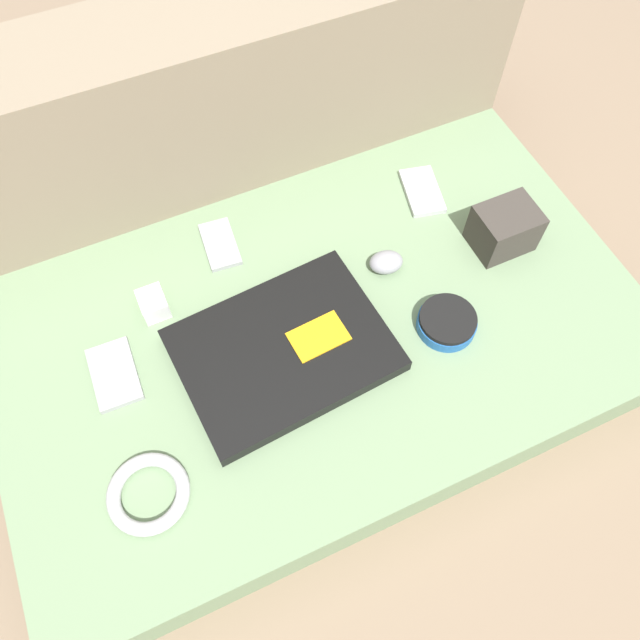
% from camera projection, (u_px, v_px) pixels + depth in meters
% --- Properties ---
extents(ground_plane, '(8.00, 8.00, 0.00)m').
position_uv_depth(ground_plane, '(320.00, 355.00, 1.14)').
color(ground_plane, '#7A6651').
extents(couch_seat, '(1.07, 0.64, 0.11)m').
position_uv_depth(couch_seat, '(320.00, 341.00, 1.09)').
color(couch_seat, slate).
rests_on(couch_seat, ground_plane).
extents(couch_backrest, '(1.07, 0.20, 0.42)m').
position_uv_depth(couch_backrest, '(225.00, 116.00, 1.14)').
color(couch_backrest, '#7F705B').
rests_on(couch_backrest, ground_plane).
extents(laptop, '(0.35, 0.27, 0.03)m').
position_uv_depth(laptop, '(284.00, 350.00, 1.00)').
color(laptop, black).
rests_on(laptop, couch_seat).
extents(computer_mouse, '(0.07, 0.06, 0.03)m').
position_uv_depth(computer_mouse, '(386.00, 262.00, 1.08)').
color(computer_mouse, gray).
rests_on(computer_mouse, couch_seat).
extents(speaker_puck, '(0.10, 0.10, 0.03)m').
position_uv_depth(speaker_puck, '(447.00, 322.00, 1.02)').
color(speaker_puck, '#1E569E').
rests_on(speaker_puck, couch_seat).
extents(phone_silver, '(0.09, 0.12, 0.01)m').
position_uv_depth(phone_silver, '(422.00, 191.00, 1.17)').
color(phone_silver, '#B7B7BC').
rests_on(phone_silver, couch_seat).
extents(phone_black, '(0.07, 0.12, 0.01)m').
position_uv_depth(phone_black, '(114.00, 374.00, 0.99)').
color(phone_black, '#99999E').
rests_on(phone_black, couch_seat).
extents(phone_small, '(0.07, 0.11, 0.01)m').
position_uv_depth(phone_small, '(220.00, 244.00, 1.11)').
color(phone_small, '#99999E').
rests_on(phone_small, couch_seat).
extents(camera_pouch, '(0.10, 0.08, 0.08)m').
position_uv_depth(camera_pouch, '(504.00, 228.00, 1.09)').
color(camera_pouch, '#38332D').
rests_on(camera_pouch, couch_seat).
extents(charger_brick, '(0.04, 0.05, 0.04)m').
position_uv_depth(charger_brick, '(153.00, 304.00, 1.04)').
color(charger_brick, silver).
rests_on(charger_brick, couch_seat).
extents(cable_coil, '(0.12, 0.12, 0.02)m').
position_uv_depth(cable_coil, '(148.00, 494.00, 0.89)').
color(cable_coil, '#B2B2B7').
rests_on(cable_coil, couch_seat).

